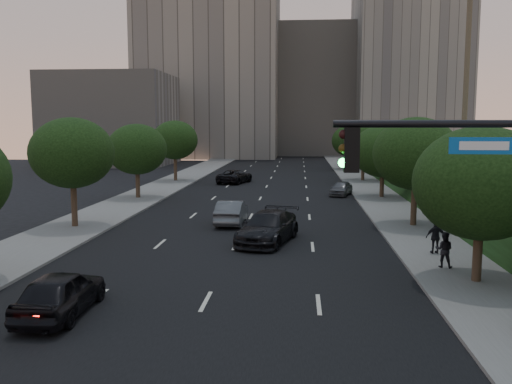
# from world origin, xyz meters

# --- Properties ---
(ground) EXTENTS (160.00, 160.00, 0.00)m
(ground) POSITION_xyz_m (0.00, 0.00, 0.00)
(ground) COLOR black
(ground) RESTS_ON ground
(road_surface) EXTENTS (16.00, 140.00, 0.02)m
(road_surface) POSITION_xyz_m (0.00, 30.00, 0.01)
(road_surface) COLOR black
(road_surface) RESTS_ON ground
(sidewalk_right) EXTENTS (4.50, 140.00, 0.15)m
(sidewalk_right) POSITION_xyz_m (10.25, 30.00, 0.07)
(sidewalk_right) COLOR slate
(sidewalk_right) RESTS_ON ground
(sidewalk_left) EXTENTS (4.50, 140.00, 0.15)m
(sidewalk_left) POSITION_xyz_m (-10.25, 30.00, 0.07)
(sidewalk_left) COLOR slate
(sidewalk_left) RESTS_ON ground
(parapet_wall) EXTENTS (0.35, 90.00, 0.70)m
(parapet_wall) POSITION_xyz_m (13.50, 28.00, 4.35)
(parapet_wall) COLOR slate
(parapet_wall) RESTS_ON embankment
(office_block_left) EXTENTS (26.00, 20.00, 32.00)m
(office_block_left) POSITION_xyz_m (-14.00, 92.00, 16.00)
(office_block_left) COLOR gray
(office_block_left) RESTS_ON ground
(office_block_mid) EXTENTS (22.00, 18.00, 26.00)m
(office_block_mid) POSITION_xyz_m (6.00, 102.00, 13.00)
(office_block_mid) COLOR #9B988E
(office_block_mid) RESTS_ON ground
(office_block_right) EXTENTS (20.00, 22.00, 36.00)m
(office_block_right) POSITION_xyz_m (24.00, 96.00, 18.00)
(office_block_right) COLOR gray
(office_block_right) RESTS_ON ground
(office_block_filler) EXTENTS (18.00, 16.00, 14.00)m
(office_block_filler) POSITION_xyz_m (-26.00, 70.00, 7.00)
(office_block_filler) COLOR #9B988E
(office_block_filler) RESTS_ON ground
(tree_right_a) EXTENTS (5.20, 5.20, 6.24)m
(tree_right_a) POSITION_xyz_m (10.30, 8.00, 4.02)
(tree_right_a) COLOR #38281C
(tree_right_a) RESTS_ON ground
(tree_right_b) EXTENTS (5.20, 5.20, 6.74)m
(tree_right_b) POSITION_xyz_m (10.30, 20.00, 4.52)
(tree_right_b) COLOR #38281C
(tree_right_b) RESTS_ON ground
(tree_right_c) EXTENTS (5.20, 5.20, 6.24)m
(tree_right_c) POSITION_xyz_m (10.30, 33.00, 4.02)
(tree_right_c) COLOR #38281C
(tree_right_c) RESTS_ON ground
(tree_right_d) EXTENTS (5.20, 5.20, 6.74)m
(tree_right_d) POSITION_xyz_m (10.30, 47.00, 4.52)
(tree_right_d) COLOR #38281C
(tree_right_d) RESTS_ON ground
(tree_right_e) EXTENTS (5.20, 5.20, 6.24)m
(tree_right_e) POSITION_xyz_m (10.30, 62.00, 4.02)
(tree_right_e) COLOR #38281C
(tree_right_e) RESTS_ON ground
(tree_left_b) EXTENTS (5.00, 5.00, 6.71)m
(tree_left_b) POSITION_xyz_m (-10.30, 18.00, 4.58)
(tree_left_b) COLOR #38281C
(tree_left_b) RESTS_ON ground
(tree_left_c) EXTENTS (5.00, 5.00, 6.34)m
(tree_left_c) POSITION_xyz_m (-10.30, 31.00, 4.21)
(tree_left_c) COLOR #38281C
(tree_left_c) RESTS_ON ground
(tree_left_d) EXTENTS (5.00, 5.00, 6.71)m
(tree_left_d) POSITION_xyz_m (-10.30, 45.00, 4.58)
(tree_left_d) COLOR #38281C
(tree_left_d) RESTS_ON ground
(sedan_near_left) EXTENTS (1.88, 4.52, 1.53)m
(sedan_near_left) POSITION_xyz_m (-4.54, 3.31, 0.76)
(sedan_near_left) COLOR black
(sedan_near_left) RESTS_ON ground
(sedan_mid_left) EXTENTS (1.68, 4.63, 1.52)m
(sedan_mid_left) POSITION_xyz_m (-0.97, 20.19, 0.76)
(sedan_mid_left) COLOR #515458
(sedan_mid_left) RESTS_ON ground
(sedan_far_left) EXTENTS (3.83, 5.73, 1.46)m
(sedan_far_left) POSITION_xyz_m (-3.59, 43.97, 0.73)
(sedan_far_left) COLOR black
(sedan_far_left) RESTS_ON ground
(sedan_near_right) EXTENTS (3.63, 6.07, 1.65)m
(sedan_near_right) POSITION_xyz_m (1.64, 14.94, 0.82)
(sedan_near_right) COLOR black
(sedan_near_right) RESTS_ON ground
(sedan_far_right) EXTENTS (2.57, 4.07, 1.29)m
(sedan_far_right) POSITION_xyz_m (7.00, 34.66, 0.65)
(sedan_far_right) COLOR #56585D
(sedan_far_right) RESTS_ON ground
(pedestrian_b) EXTENTS (0.90, 0.79, 1.55)m
(pedestrian_b) POSITION_xyz_m (9.54, 9.96, 0.92)
(pedestrian_b) COLOR black
(pedestrian_b) RESTS_ON sidewalk_right
(pedestrian_c) EXTENTS (0.97, 0.48, 1.60)m
(pedestrian_c) POSITION_xyz_m (9.81, 12.53, 0.95)
(pedestrian_c) COLOR black
(pedestrian_c) RESTS_ON sidewalk_right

